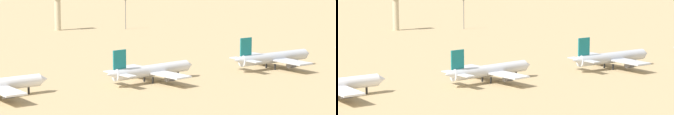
% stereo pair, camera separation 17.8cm
% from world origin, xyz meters
% --- Properties ---
extents(ground, '(4000.00, 4000.00, 0.00)m').
position_xyz_m(ground, '(0.00, 0.00, 0.00)').
color(ground, tan).
extents(parked_jet_teal_2, '(35.03, 29.61, 11.56)m').
position_xyz_m(parked_jet_teal_2, '(0.43, -10.10, 3.79)').
color(parked_jet_teal_2, silver).
rests_on(parked_jet_teal_2, ground).
extents(parked_jet_teal_3, '(35.97, 30.08, 11.92)m').
position_xyz_m(parked_jet_teal_3, '(49.82, -13.31, 3.91)').
color(parked_jet_teal_3, silver).
rests_on(parked_jet_teal_3, ground).
extents(control_tower, '(5.20, 5.20, 21.34)m').
position_xyz_m(control_tower, '(38.77, 134.09, 12.88)').
color(control_tower, '#C6B793').
rests_on(control_tower, ground).
extents(light_pole_mid, '(1.80, 0.50, 15.52)m').
position_xyz_m(light_pole_mid, '(69.79, 118.77, 8.97)').
color(light_pole_mid, '#59595E').
rests_on(light_pole_mid, ground).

